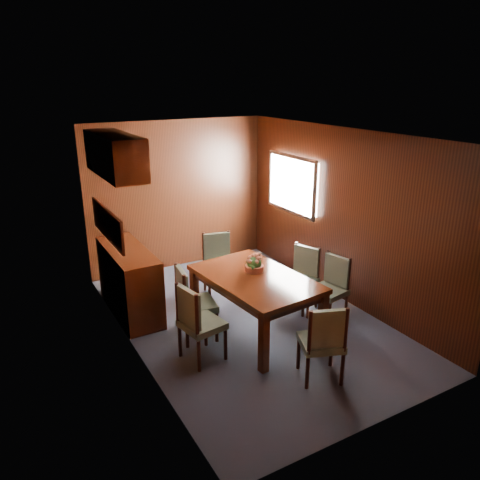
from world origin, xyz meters
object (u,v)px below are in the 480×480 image
dining_table (255,284)px  chair_right_near (332,284)px  flower_centerpiece (254,262)px  chair_head (323,339)px  sideboard (129,281)px  chair_left_near (197,320)px

dining_table → chair_right_near: chair_right_near is taller
flower_centerpiece → chair_head: bearing=-90.0°
chair_right_near → sideboard: bearing=45.6°
dining_table → flower_centerpiece: bearing=57.1°
sideboard → chair_left_near: size_ratio=1.52×
chair_right_near → chair_head: 1.41m
chair_right_near → chair_head: chair_head is taller
sideboard → flower_centerpiece: 1.74m
flower_centerpiece → sideboard: bearing=138.5°
chair_left_near → chair_right_near: 1.93m
chair_left_near → chair_head: 1.38m
dining_table → flower_centerpiece: size_ratio=6.67×
chair_right_near → flower_centerpiece: size_ratio=3.42×
dining_table → chair_right_near: size_ratio=1.95×
chair_left_near → chair_head: (0.97, -0.98, -0.02)m
dining_table → chair_left_near: chair_left_near is taller
chair_left_near → chair_head: bearing=34.6°
sideboard → chair_head: 2.78m
chair_right_near → chair_left_near: bearing=80.0°
sideboard → chair_head: sideboard is taller
flower_centerpiece → dining_table: bearing=-117.2°
dining_table → chair_head: (0.08, -1.21, -0.15)m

